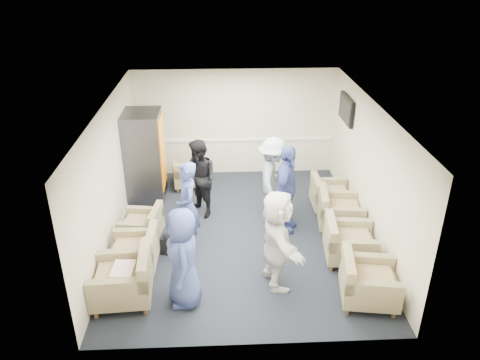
{
  "coord_description": "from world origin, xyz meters",
  "views": [
    {
      "loc": [
        -0.4,
        -8.1,
        5.21
      ],
      "look_at": [
        -0.01,
        0.2,
        1.13
      ],
      "focal_mm": 35.0,
      "sensor_mm": 36.0,
      "label": 1
    }
  ],
  "objects_px": {
    "person_mid_right": "(286,189)",
    "person_front_right": "(277,240)",
    "armchair_right_far": "(328,196)",
    "armchair_right_midnear": "(346,243)",
    "person_back_left": "(199,179)",
    "armchair_left_far": "(144,226)",
    "armchair_right_near": "(366,283)",
    "armchair_corner": "(190,175)",
    "person_back_right": "(273,179)",
    "person_front_left": "(183,258)",
    "armchair_left_near": "(126,280)",
    "armchair_left_mid": "(137,253)",
    "person_mid_left": "(187,207)",
    "vending_machine": "(145,156)",
    "armchair_right_midfar": "(337,212)"
  },
  "relations": [
    {
      "from": "armchair_left_far",
      "to": "person_front_right",
      "type": "bearing_deg",
      "value": 67.21
    },
    {
      "from": "armchair_right_near",
      "to": "person_back_left",
      "type": "distance_m",
      "value": 4.08
    },
    {
      "from": "armchair_left_far",
      "to": "person_front_left",
      "type": "height_order",
      "value": "person_front_left"
    },
    {
      "from": "person_mid_right",
      "to": "person_back_right",
      "type": "bearing_deg",
      "value": 40.33
    },
    {
      "from": "armchair_right_midfar",
      "to": "armchair_corner",
      "type": "height_order",
      "value": "armchair_right_midfar"
    },
    {
      "from": "armchair_left_mid",
      "to": "armchair_right_near",
      "type": "xyz_separation_m",
      "value": [
        3.86,
        -1.07,
        0.02
      ]
    },
    {
      "from": "armchair_left_near",
      "to": "armchair_left_far",
      "type": "bearing_deg",
      "value": 175.32
    },
    {
      "from": "armchair_left_near",
      "to": "person_front_right",
      "type": "xyz_separation_m",
      "value": [
        2.5,
        0.31,
        0.51
      ]
    },
    {
      "from": "armchair_right_midnear",
      "to": "armchair_corner",
      "type": "xyz_separation_m",
      "value": [
        -3.05,
        3.18,
        -0.04
      ]
    },
    {
      "from": "person_mid_right",
      "to": "person_front_right",
      "type": "xyz_separation_m",
      "value": [
        -0.39,
        -1.73,
        -0.04
      ]
    },
    {
      "from": "armchair_right_near",
      "to": "armchair_right_far",
      "type": "relative_size",
      "value": 1.22
    },
    {
      "from": "armchair_right_far",
      "to": "person_mid_left",
      "type": "height_order",
      "value": "person_mid_left"
    },
    {
      "from": "armchair_right_midnear",
      "to": "armchair_right_midfar",
      "type": "height_order",
      "value": "armchair_right_midfar"
    },
    {
      "from": "armchair_right_midfar",
      "to": "person_back_left",
      "type": "relative_size",
      "value": 0.58
    },
    {
      "from": "armchair_right_far",
      "to": "person_back_right",
      "type": "xyz_separation_m",
      "value": [
        -1.28,
        -0.22,
        0.57
      ]
    },
    {
      "from": "armchair_left_mid",
      "to": "person_front_right",
      "type": "height_order",
      "value": "person_front_right"
    },
    {
      "from": "armchair_right_near",
      "to": "person_mid_right",
      "type": "height_order",
      "value": "person_mid_right"
    },
    {
      "from": "armchair_corner",
      "to": "person_back_right",
      "type": "height_order",
      "value": "person_back_right"
    },
    {
      "from": "armchair_left_near",
      "to": "armchair_corner",
      "type": "distance_m",
      "value": 4.2
    },
    {
      "from": "armchair_left_near",
      "to": "armchair_right_far",
      "type": "height_order",
      "value": "armchair_left_near"
    },
    {
      "from": "armchair_left_near",
      "to": "person_back_left",
      "type": "bearing_deg",
      "value": 154.04
    },
    {
      "from": "armchair_left_near",
      "to": "person_mid_left",
      "type": "relative_size",
      "value": 0.56
    },
    {
      "from": "person_mid_left",
      "to": "person_mid_right",
      "type": "xyz_separation_m",
      "value": [
        1.94,
        0.55,
        0.04
      ]
    },
    {
      "from": "armchair_left_far",
      "to": "armchair_right_far",
      "type": "bearing_deg",
      "value": 112.87
    },
    {
      "from": "armchair_left_far",
      "to": "person_back_left",
      "type": "relative_size",
      "value": 0.5
    },
    {
      "from": "armchair_right_far",
      "to": "person_mid_right",
      "type": "distance_m",
      "value": 1.45
    },
    {
      "from": "person_mid_left",
      "to": "person_front_right",
      "type": "relative_size",
      "value": 1.0
    },
    {
      "from": "armchair_right_midnear",
      "to": "vending_machine",
      "type": "distance_m",
      "value": 4.86
    },
    {
      "from": "armchair_left_mid",
      "to": "armchair_right_midnear",
      "type": "height_order",
      "value": "armchair_right_midnear"
    },
    {
      "from": "armchair_left_far",
      "to": "person_front_left",
      "type": "xyz_separation_m",
      "value": [
        0.93,
        -1.89,
        0.56
      ]
    },
    {
      "from": "person_back_left",
      "to": "armchair_corner",
      "type": "bearing_deg",
      "value": 153.82
    },
    {
      "from": "armchair_right_near",
      "to": "person_front_left",
      "type": "distance_m",
      "value": 2.99
    },
    {
      "from": "armchair_right_far",
      "to": "armchair_corner",
      "type": "height_order",
      "value": "armchair_right_far"
    },
    {
      "from": "armchair_left_near",
      "to": "armchair_right_midnear",
      "type": "bearing_deg",
      "value": 100.16
    },
    {
      "from": "armchair_right_far",
      "to": "vending_machine",
      "type": "xyz_separation_m",
      "value": [
        -4.08,
        0.78,
        0.71
      ]
    },
    {
      "from": "person_back_left",
      "to": "armchair_left_far",
      "type": "bearing_deg",
      "value": -87.86
    },
    {
      "from": "armchair_corner",
      "to": "armchair_left_near",
      "type": "bearing_deg",
      "value": 70.0
    },
    {
      "from": "person_mid_right",
      "to": "armchair_right_far",
      "type": "bearing_deg",
      "value": -34.65
    },
    {
      "from": "armchair_right_near",
      "to": "armchair_right_far",
      "type": "xyz_separation_m",
      "value": [
        0.06,
        3.03,
        -0.03
      ]
    },
    {
      "from": "armchair_left_near",
      "to": "person_mid_right",
      "type": "bearing_deg",
      "value": 121.86
    },
    {
      "from": "armchair_left_near",
      "to": "person_front_left",
      "type": "xyz_separation_m",
      "value": [
        0.97,
        -0.09,
        0.48
      ]
    },
    {
      "from": "person_back_left",
      "to": "person_back_right",
      "type": "xyz_separation_m",
      "value": [
        1.55,
        -0.14,
        0.04
      ]
    },
    {
      "from": "person_back_left",
      "to": "person_back_right",
      "type": "relative_size",
      "value": 0.95
    },
    {
      "from": "armchair_right_midfar",
      "to": "person_front_right",
      "type": "distance_m",
      "value": 2.37
    },
    {
      "from": "armchair_right_midnear",
      "to": "armchair_left_near",
      "type": "bearing_deg",
      "value": 109.31
    },
    {
      "from": "armchair_left_far",
      "to": "vending_machine",
      "type": "distance_m",
      "value": 1.96
    },
    {
      "from": "person_front_left",
      "to": "person_back_left",
      "type": "xyz_separation_m",
      "value": [
        0.17,
        2.83,
        -0.0
      ]
    },
    {
      "from": "armchair_left_far",
      "to": "vending_machine",
      "type": "bearing_deg",
      "value": -166.78
    },
    {
      "from": "armchair_right_midnear",
      "to": "armchair_right_far",
      "type": "xyz_separation_m",
      "value": [
        0.08,
        1.88,
        -0.02
      ]
    },
    {
      "from": "person_mid_left",
      "to": "person_front_right",
      "type": "height_order",
      "value": "person_mid_left"
    }
  ]
}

